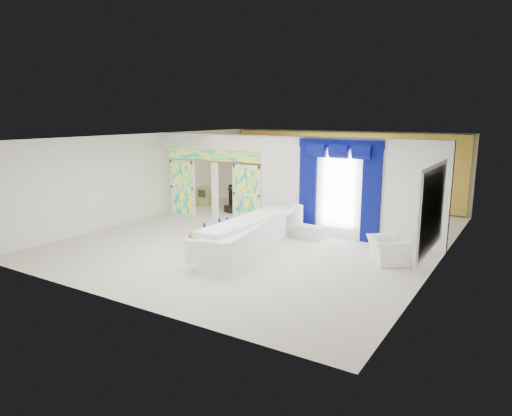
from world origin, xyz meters
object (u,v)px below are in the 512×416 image
Objects in this scene: coffee_table at (216,235)px; armchair at (388,250)px; grand_piano at (256,195)px; console_table at (306,231)px; white_sofa at (250,237)px.

coffee_table is 4.86m from armchair.
grand_piano is (-1.83, 5.15, 0.24)m from coffee_table.
coffee_table is 2.71m from console_table.
coffee_table is 1.65× the size of console_table.
armchair is 0.56× the size of grand_piano.
coffee_table is at bearing -137.35° from console_table.
coffee_table is (-1.35, 0.30, -0.19)m from white_sofa.
coffee_table is 1.05× the size of grand_piano.
grand_piano is at bearing 110.83° from white_sofa.
grand_piano reaches higher than console_table.
grand_piano reaches higher than white_sofa.
grand_piano is (-6.64, 4.44, 0.13)m from armchair.
white_sofa is 1.40m from coffee_table.
coffee_table is at bearing 64.02° from armchair.
console_table is 5.07m from grand_piano.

